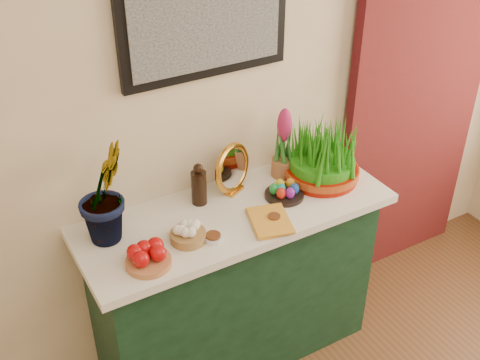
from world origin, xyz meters
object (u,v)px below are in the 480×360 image
Objects in this scene: mirror at (232,169)px; book at (251,223)px; sideboard at (235,288)px; wheatgrass_sabzeh at (323,155)px; hyacinth_green at (102,179)px.

mirror is 0.30m from book.
sideboard is 0.60m from mirror.
wheatgrass_sabzeh is (0.48, 0.01, 0.59)m from sideboard.
book reaches higher than sideboard.
book is at bearing -88.97° from sideboard.
hyacinth_green is at bearing 175.42° from wheatgrass_sabzeh.
sideboard is 5.43× the size of mirror.
wheatgrass_sabzeh is at bearing 34.76° from book.
mirror is 0.43m from wheatgrass_sabzeh.
wheatgrass_sabzeh is (0.47, 0.15, 0.11)m from book.
book is 0.51m from wheatgrass_sabzeh.
mirror reaches higher than book.
book is (-0.06, -0.28, -0.10)m from mirror.
sideboard is 0.76m from wheatgrass_sabzeh.
mirror is at bearing 63.67° from sideboard.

